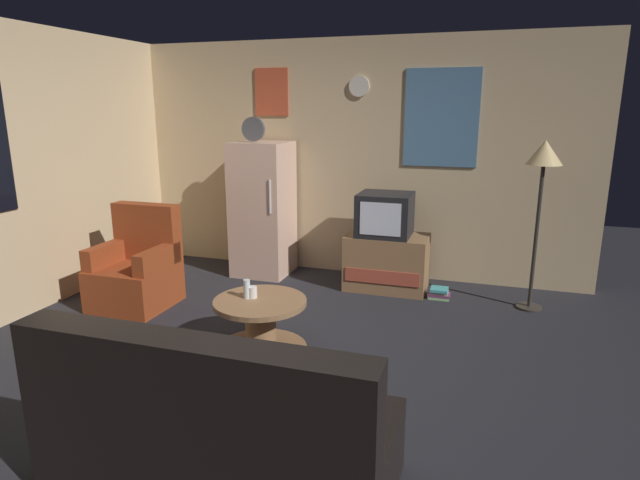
# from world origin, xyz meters

# --- Properties ---
(ground_plane) EXTENTS (12.00, 12.00, 0.00)m
(ground_plane) POSITION_xyz_m (0.00, 0.00, 0.00)
(ground_plane) COLOR #232328
(wall_with_art) EXTENTS (5.20, 0.12, 2.60)m
(wall_with_art) POSITION_xyz_m (0.01, 2.45, 1.30)
(wall_with_art) COLOR #D1B284
(wall_with_art) RESTS_ON ground_plane
(fridge) EXTENTS (0.60, 0.62, 1.77)m
(fridge) POSITION_xyz_m (-0.93, 2.05, 0.75)
(fridge) COLOR beige
(fridge) RESTS_ON ground_plane
(tv_stand) EXTENTS (0.84, 0.53, 0.58)m
(tv_stand) POSITION_xyz_m (0.52, 1.95, 0.29)
(tv_stand) COLOR #8E6642
(tv_stand) RESTS_ON ground_plane
(crt_tv) EXTENTS (0.54, 0.51, 0.44)m
(crt_tv) POSITION_xyz_m (0.48, 1.95, 0.80)
(crt_tv) COLOR black
(crt_tv) RESTS_ON tv_stand
(standing_lamp) EXTENTS (0.32, 0.32, 1.59)m
(standing_lamp) POSITION_xyz_m (1.93, 1.80, 1.36)
(standing_lamp) COLOR #332D28
(standing_lamp) RESTS_ON ground_plane
(coffee_table) EXTENTS (0.72, 0.72, 0.44)m
(coffee_table) POSITION_xyz_m (-0.13, 0.16, 0.22)
(coffee_table) COLOR #8E6642
(coffee_table) RESTS_ON ground_plane
(wine_glass) EXTENTS (0.05, 0.05, 0.15)m
(wine_glass) POSITION_xyz_m (-0.24, 0.16, 0.51)
(wine_glass) COLOR silver
(wine_glass) RESTS_ON coffee_table
(mug_ceramic_white) EXTENTS (0.08, 0.08, 0.09)m
(mug_ceramic_white) POSITION_xyz_m (-0.21, 0.18, 0.48)
(mug_ceramic_white) COLOR silver
(mug_ceramic_white) RESTS_ON coffee_table
(armchair) EXTENTS (0.68, 0.68, 0.96)m
(armchair) POSITION_xyz_m (-1.69, 0.76, 0.34)
(armchair) COLOR maroon
(armchair) RESTS_ON ground_plane
(couch) EXTENTS (1.70, 0.80, 0.92)m
(couch) POSITION_xyz_m (0.30, -1.32, 0.31)
(couch) COLOR black
(couch) RESTS_ON ground_plane
(book_stack) EXTENTS (0.22, 0.16, 0.11)m
(book_stack) POSITION_xyz_m (1.08, 1.80, 0.05)
(book_stack) COLOR #8FCA7F
(book_stack) RESTS_ON ground_plane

